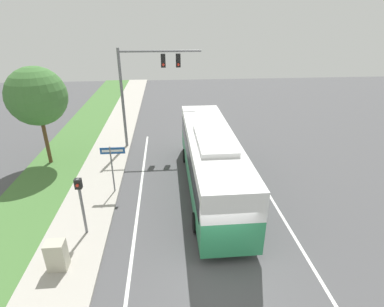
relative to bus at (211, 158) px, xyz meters
name	(u,v)px	position (x,y,z in m)	size (l,w,h in m)	color
ground_plane	(223,273)	(-0.40, -6.26, -1.97)	(80.00, 80.00, 0.00)	#4C4C4F
sidewalk	(58,283)	(-6.60, -6.26, -1.91)	(2.80, 80.00, 0.12)	#ADA89E
lane_divider_near	(129,279)	(-4.00, -6.26, -1.96)	(0.14, 30.00, 0.01)	silver
lane_divider_far	(312,266)	(3.20, -6.26, -1.96)	(0.14, 30.00, 0.01)	silver
bus	(211,158)	(0.00, 0.00, 0.00)	(2.67, 11.85, 3.55)	#2D8956
signal_gantry	(144,80)	(-3.84, 6.65, 3.11)	(5.73, 0.41, 7.21)	slate
pedestrian_signal	(81,198)	(-6.16, -3.48, 0.01)	(0.28, 0.34, 2.88)	slate
street_sign	(112,162)	(-5.35, 0.05, -0.01)	(1.30, 0.08, 2.82)	slate
utility_cabinet	(57,255)	(-6.74, -5.54, -1.24)	(0.72, 0.55, 1.22)	#B7B29E
roadside_tree	(37,96)	(-10.28, 4.24, 2.64)	(3.63, 3.63, 6.33)	brown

